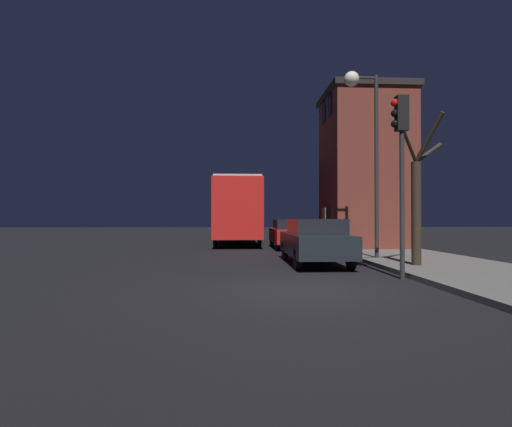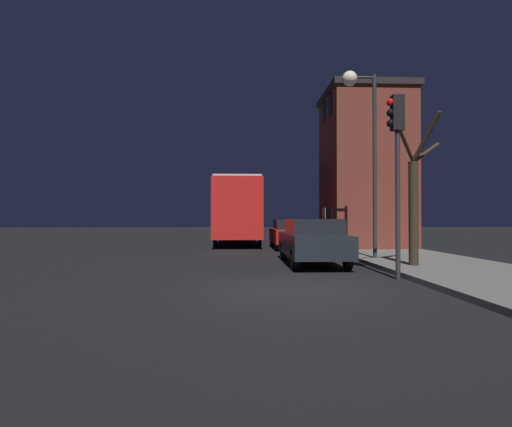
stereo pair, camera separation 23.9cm
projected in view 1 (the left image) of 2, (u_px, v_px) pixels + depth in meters
ground_plane at (298, 288)px, 8.84m from camera, size 120.00×120.00×0.00m
brick_building at (365, 169)px, 20.14m from camera, size 4.12×4.22×7.81m
streetlamp at (363, 118)px, 14.33m from camera, size 1.24×0.54×6.69m
traffic_light at (401, 148)px, 10.19m from camera, size 0.43×0.24×4.69m
bare_tree at (418, 200)px, 12.04m from camera, size 1.88×1.39×4.46m
bus at (237, 208)px, 25.34m from camera, size 2.61×11.61×3.77m
car_near_lane at (315, 240)px, 13.39m from camera, size 1.80×4.57×1.53m
car_mid_lane at (290, 233)px, 20.36m from camera, size 1.77×4.19×1.48m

